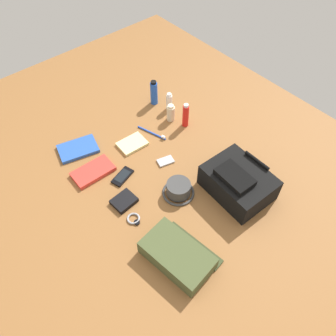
{
  "coord_description": "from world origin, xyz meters",
  "views": [
    {
      "loc": [
        0.82,
        -0.7,
        1.36
      ],
      "look_at": [
        0.0,
        0.0,
        0.04
      ],
      "focal_mm": 36.2,
      "sensor_mm": 36.0,
      "label": 1
    }
  ],
  "objects": [
    {
      "name": "bucket_hat",
      "position": [
        0.13,
        -0.04,
        0.03
      ],
      "size": [
        0.16,
        0.16,
        0.07
      ],
      "color": "#404040",
      "rests_on": "ground_plane"
    },
    {
      "name": "toothpaste_tube",
      "position": [
        -0.37,
        0.33,
        0.05
      ],
      "size": [
        0.04,
        0.04,
        0.11
      ],
      "color": "white",
      "rests_on": "ground_plane"
    },
    {
      "name": "toothbrush",
      "position": [
        -0.27,
        0.12,
        0.01
      ],
      "size": [
        0.18,
        0.06,
        0.02
      ],
      "color": "blue",
      "rests_on": "ground_plane"
    },
    {
      "name": "backpack",
      "position": [
        0.3,
        0.18,
        0.07
      ],
      "size": [
        0.33,
        0.26,
        0.16
      ],
      "color": "black",
      "rests_on": "ground_plane"
    },
    {
      "name": "media_player",
      "position": [
        -0.07,
        0.04,
        0.01
      ],
      "size": [
        0.07,
        0.09,
        0.01
      ],
      "color": "#B7B7BC",
      "rests_on": "ground_plane"
    },
    {
      "name": "sunscreen_spray",
      "position": [
        -0.2,
        0.31,
        0.07
      ],
      "size": [
        0.04,
        0.04,
        0.15
      ],
      "color": "red",
      "rests_on": "ground_plane"
    },
    {
      "name": "toiletry_pouch",
      "position": [
        0.38,
        -0.27,
        0.04
      ],
      "size": [
        0.32,
        0.25,
        0.08
      ],
      "color": "#47512D",
      "rests_on": "ground_plane"
    },
    {
      "name": "ground_plane",
      "position": [
        0.0,
        0.0,
        -0.01
      ],
      "size": [
        2.64,
        2.02,
        0.02
      ],
      "primitive_type": "cube",
      "color": "brown",
      "rests_on": "ground"
    },
    {
      "name": "deodorant_spray",
      "position": [
        -0.47,
        0.29,
        0.08
      ],
      "size": [
        0.04,
        0.04,
        0.16
      ],
      "color": "blue",
      "rests_on": "ground_plane"
    },
    {
      "name": "notepad",
      "position": [
        -0.28,
        -0.02,
        0.01
      ],
      "size": [
        0.12,
        0.16,
        0.02
      ],
      "primitive_type": "cube",
      "rotation": [
        0.0,
        0.0,
        -0.05
      ],
      "color": "beige",
      "rests_on": "ground_plane"
    },
    {
      "name": "travel_guidebook",
      "position": [
        -0.25,
        -0.29,
        0.01
      ],
      "size": [
        0.12,
        0.21,
        0.02
      ],
      "color": "red",
      "rests_on": "ground_plane"
    },
    {
      "name": "paperback_novel",
      "position": [
        -0.44,
        -0.27,
        0.01
      ],
      "size": [
        0.18,
        0.23,
        0.02
      ],
      "color": "blue",
      "rests_on": "ground_plane"
    },
    {
      "name": "wristwatch",
      "position": [
        0.11,
        -0.3,
        0.01
      ],
      "size": [
        0.07,
        0.06,
        0.01
      ],
      "color": "#99999E",
      "rests_on": "ground_plane"
    },
    {
      "name": "cell_phone",
      "position": [
        -0.13,
        -0.19,
        0.01
      ],
      "size": [
        0.09,
        0.13,
        0.01
      ],
      "color": "black",
      "rests_on": "ground_plane"
    },
    {
      "name": "wallet",
      "position": [
        -0.0,
        -0.28,
        0.01
      ],
      "size": [
        0.1,
        0.12,
        0.02
      ],
      "primitive_type": "cube",
      "rotation": [
        0.0,
        0.0,
        0.07
      ],
      "color": "black",
      "rests_on": "ground_plane"
    },
    {
      "name": "lotion_bottle",
      "position": [
        -0.29,
        0.27,
        0.05
      ],
      "size": [
        0.05,
        0.05,
        0.11
      ],
      "color": "beige",
      "rests_on": "ground_plane"
    }
  ]
}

